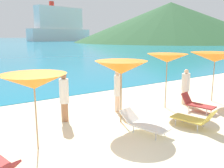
{
  "coord_description": "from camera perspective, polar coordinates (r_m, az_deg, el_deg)",
  "views": [
    {
      "loc": [
        -1.87,
        -4.32,
        3.1
      ],
      "look_at": [
        3.45,
        3.52,
        1.2
      ],
      "focal_mm": 38.5,
      "sensor_mm": 36.0,
      "label": 1
    }
  ],
  "objects": [
    {
      "name": "headland_hill",
      "position": [
        129.89,
        13.66,
        14.03
      ],
      "size": [
        98.52,
        98.52,
        19.83
      ],
      "primitive_type": "cone",
      "color": "#2D5B33",
      "rests_on": "ground_plane"
    },
    {
      "name": "umbrella_4",
      "position": [
        6.64,
        -18.07,
        0.57
      ],
      "size": [
        1.89,
        1.89,
        2.13
      ],
      "color": "#9E7F59",
      "rests_on": "ground_plane"
    },
    {
      "name": "umbrella_5",
      "position": [
        8.44,
        2.19,
        3.92
      ],
      "size": [
        1.94,
        1.94,
        2.25
      ],
      "color": "#9E7F59",
      "rests_on": "ground_plane"
    },
    {
      "name": "umbrella_6",
      "position": [
        10.5,
        12.98,
        6.0
      ],
      "size": [
        1.89,
        1.89,
        2.36
      ],
      "color": "#9E7F59",
      "rests_on": "ground_plane"
    },
    {
      "name": "umbrella_7",
      "position": [
        12.32,
        23.28,
        5.86
      ],
      "size": [
        2.33,
        2.33,
        2.34
      ],
      "color": "#9E7F59",
      "rests_on": "ground_plane"
    },
    {
      "name": "lounge_chair_3",
      "position": [
        8.76,
        18.97,
        -7.77
      ],
      "size": [
        0.85,
        1.53,
        0.72
      ],
      "rotation": [
        0.0,
        0.0,
        3.35
      ],
      "color": "#D8BF4C",
      "rests_on": "ground_plane"
    },
    {
      "name": "lounge_chair_5",
      "position": [
        10.68,
        19.46,
        -4.39
      ],
      "size": [
        0.8,
        1.43,
        0.71
      ],
      "rotation": [
        0.0,
        0.0,
        0.21
      ],
      "color": "#A53333",
      "rests_on": "ground_plane"
    },
    {
      "name": "lounge_chair_9",
      "position": [
        7.97,
        7.46,
        -9.24
      ],
      "size": [
        0.96,
        1.77,
        0.64
      ],
      "rotation": [
        0.0,
        0.0,
        0.24
      ],
      "color": "white",
      "rests_on": "ground_plane"
    },
    {
      "name": "beachgoer_0",
      "position": [
        8.91,
        -11.29,
        -2.81
      ],
      "size": [
        0.34,
        0.34,
        1.8
      ],
      "rotation": [
        0.0,
        0.0,
        3.92
      ],
      "color": "#A3704C",
      "rests_on": "ground_plane"
    },
    {
      "name": "beachgoer_1",
      "position": [
        9.91,
        1.29,
        -1.26
      ],
      "size": [
        0.28,
        0.28,
        1.74
      ],
      "rotation": [
        0.0,
        0.0,
        1.35
      ],
      "color": "beige",
      "rests_on": "ground_plane"
    },
    {
      "name": "beachgoer_2",
      "position": [
        11.5,
        17.05,
        -0.46
      ],
      "size": [
        0.37,
        0.37,
        1.62
      ],
      "rotation": [
        0.0,
        0.0,
        0.16
      ],
      "color": "beige",
      "rests_on": "ground_plane"
    },
    {
      "name": "cruise_ship",
      "position": [
        163.68,
        -12.31,
        13.3
      ],
      "size": [
        43.34,
        16.75,
        24.23
      ],
      "rotation": [
        0.0,
        0.0,
        0.19
      ],
      "color": "white",
      "rests_on": "ocean_water"
    }
  ]
}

